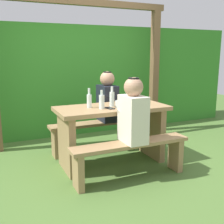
% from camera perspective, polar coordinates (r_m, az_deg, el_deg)
% --- Properties ---
extents(ground_plane, '(12.00, 12.00, 0.00)m').
position_cam_1_polar(ground_plane, '(3.70, 0.00, -10.37)').
color(ground_plane, '#4B6C30').
extents(hedge_backdrop, '(6.40, 0.65, 1.88)m').
position_cam_1_polar(hedge_backdrop, '(5.12, -8.27, 6.59)').
color(hedge_backdrop, '#348329').
rests_on(hedge_backdrop, ground_plane).
extents(pergola_post_right, '(0.12, 0.12, 2.12)m').
position_cam_1_polar(pergola_post_right, '(5.05, 8.67, 7.86)').
color(pergola_post_right, brown).
rests_on(pergola_post_right, ground_plane).
extents(pergola_crossbeam, '(2.90, 0.10, 0.10)m').
position_cam_1_polar(pergola_crossbeam, '(4.52, -6.23, 21.55)').
color(pergola_crossbeam, brown).
rests_on(pergola_crossbeam, pergola_post_left).
extents(picnic_table, '(1.40, 0.64, 0.75)m').
position_cam_1_polar(picnic_table, '(3.54, 0.00, -2.70)').
color(picnic_table, '#9E7A51').
rests_on(picnic_table, ground_plane).
extents(bench_near, '(1.40, 0.24, 0.44)m').
position_cam_1_polar(bench_near, '(3.16, 3.90, -8.31)').
color(bench_near, '#9E7A51').
rests_on(bench_near, ground_plane).
extents(bench_far, '(1.40, 0.24, 0.44)m').
position_cam_1_polar(bench_far, '(4.05, -3.01, -3.70)').
color(bench_far, '#9E7A51').
rests_on(bench_far, ground_plane).
extents(person_white_shirt, '(0.25, 0.35, 0.72)m').
position_cam_1_polar(person_white_shirt, '(3.04, 4.33, -0.17)').
color(person_white_shirt, silver).
rests_on(person_white_shirt, bench_near).
extents(person_black_coat, '(0.25, 0.35, 0.72)m').
position_cam_1_polar(person_black_coat, '(4.01, -0.94, 2.81)').
color(person_black_coat, black).
rests_on(person_black_coat, bench_far).
extents(drinking_glass, '(0.07, 0.07, 0.09)m').
position_cam_1_polar(drinking_glass, '(3.39, 1.30, 1.62)').
color(drinking_glass, silver).
rests_on(drinking_glass, picnic_table).
extents(bottle_left, '(0.07, 0.07, 0.23)m').
position_cam_1_polar(bottle_left, '(3.32, -2.12, 2.19)').
color(bottle_left, silver).
rests_on(bottle_left, picnic_table).
extents(bottle_right, '(0.06, 0.06, 0.24)m').
position_cam_1_polar(bottle_right, '(3.40, -4.70, 2.43)').
color(bottle_right, silver).
rests_on(bottle_right, picnic_table).
extents(bottle_center, '(0.06, 0.06, 0.25)m').
position_cam_1_polar(bottle_center, '(3.47, -0.03, 2.81)').
color(bottle_center, silver).
rests_on(bottle_center, picnic_table).
extents(cell_phone, '(0.08, 0.15, 0.01)m').
position_cam_1_polar(cell_phone, '(3.36, -0.46, 0.81)').
color(cell_phone, black).
rests_on(cell_phone, picnic_table).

